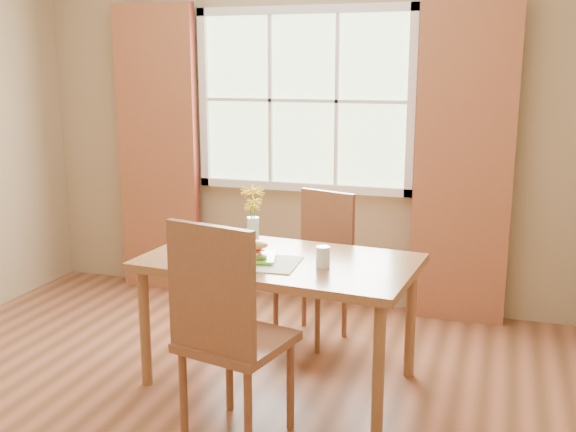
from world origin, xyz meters
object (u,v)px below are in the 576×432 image
Objects in this scene: dining_table at (280,271)px; chair_far at (318,259)px; flower_vase at (253,210)px; chair_near at (225,326)px; water_glass at (323,257)px; croissant_sandwich at (255,250)px.

chair_far reaches higher than dining_table.
chair_far is 0.70m from flower_vase.
chair_near reaches higher than water_glass.
dining_table is at bearing 40.83° from croissant_sandwich.
dining_table is 4.32× the size of flower_vase.
chair_far is 0.86m from water_glass.
dining_table is 0.71m from chair_near.
chair_near is 0.99m from flower_vase.
chair_far reaches higher than water_glass.
chair_near reaches higher than dining_table.
chair_near is at bearing -74.01° from chair_far.
chair_far is (0.03, 0.70, -0.12)m from dining_table.
dining_table is 0.41m from flower_vase.
flower_vase is (-0.50, 0.28, 0.16)m from water_glass.
water_glass is (0.37, 0.04, -0.02)m from croissant_sandwich.
water_glass is at bearing -54.90° from chair_far.
croissant_sandwich reaches higher than dining_table.
chair_far is at bearing 70.70° from croissant_sandwich.
croissant_sandwich is (-0.08, 0.59, 0.19)m from chair_near.
chair_near reaches higher than croissant_sandwich.
chair_near is 0.71m from water_glass.
flower_vase reaches higher than croissant_sandwich.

